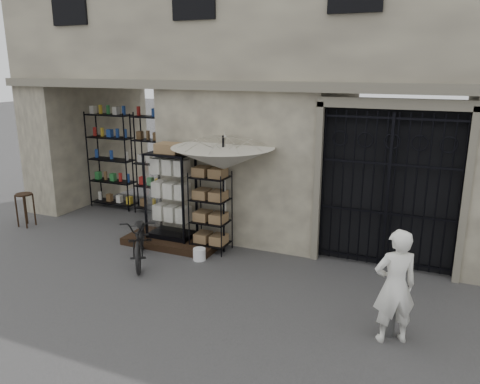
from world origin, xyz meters
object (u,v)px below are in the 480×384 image
at_px(bicycle, 142,261).
at_px(wooden_stool, 25,209).
at_px(steel_bollard, 391,307).
at_px(display_cabinet, 171,200).
at_px(wire_rack, 211,213).
at_px(white_bucket, 199,254).
at_px(shopkeeper, 390,340).
at_px(market_umbrella, 223,152).

height_order(bicycle, wooden_stool, bicycle).
bearing_deg(steel_bollard, display_cabinet, 158.53).
relative_size(display_cabinet, steel_bollard, 2.25).
bearing_deg(wire_rack, white_bucket, -86.86).
height_order(wooden_stool, shopkeeper, wooden_stool).
xyz_separation_m(white_bucket, bicycle, (-1.00, -0.47, -0.12)).
relative_size(white_bucket, shopkeeper, 0.15).
xyz_separation_m(wire_rack, shopkeeper, (3.70, -1.92, -0.79)).
bearing_deg(white_bucket, bicycle, -154.64).
distance_m(wire_rack, market_umbrella, 1.27).
bearing_deg(bicycle, shopkeeper, -42.80).
height_order(wire_rack, market_umbrella, market_umbrella).
height_order(display_cabinet, wire_rack, display_cabinet).
height_order(market_umbrella, shopkeeper, market_umbrella).
height_order(bicycle, shopkeeper, bicycle).
bearing_deg(market_umbrella, display_cabinet, -179.85).
relative_size(wire_rack, white_bucket, 6.70).
relative_size(bicycle, shopkeeper, 1.11).
xyz_separation_m(market_umbrella, shopkeeper, (3.42, -1.93, -2.03)).
relative_size(display_cabinet, white_bucket, 7.96).
bearing_deg(wire_rack, bicycle, -133.19).
relative_size(market_umbrella, bicycle, 1.58).
relative_size(white_bucket, steel_bollard, 0.28).
bearing_deg(market_umbrella, wooden_stool, -175.22).
distance_m(bicycle, steel_bollard, 4.73).
relative_size(wooden_stool, steel_bollard, 0.92).
bearing_deg(market_umbrella, steel_bollard, -28.09).
height_order(wire_rack, bicycle, wire_rack).
bearing_deg(display_cabinet, wire_rack, -17.69).
bearing_deg(market_umbrella, wire_rack, -178.51).
distance_m(wire_rack, white_bucket, 0.87).
bearing_deg(bicycle, steel_bollard, -41.44).
relative_size(bicycle, steel_bollard, 2.08).
xyz_separation_m(display_cabinet, shopkeeper, (4.62, -1.92, -0.95)).
distance_m(market_umbrella, shopkeeper, 4.42).
distance_m(wooden_stool, shopkeeper, 8.46).
xyz_separation_m(wooden_stool, shopkeeper, (8.31, -1.52, -0.41)).
distance_m(display_cabinet, shopkeeper, 5.09).
bearing_deg(wire_rack, shopkeeper, -27.01).
bearing_deg(display_cabinet, white_bucket, -47.89).
bearing_deg(display_cabinet, steel_bollard, -38.89).
height_order(display_cabinet, market_umbrella, market_umbrella).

